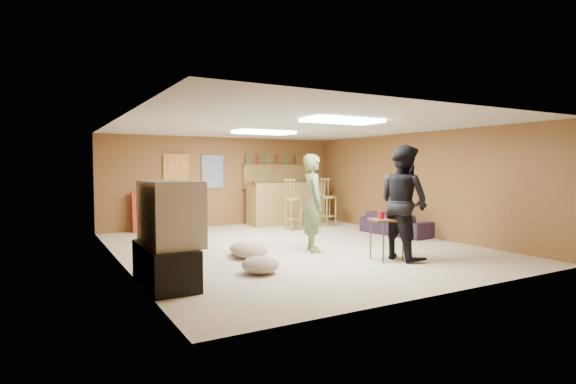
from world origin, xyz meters
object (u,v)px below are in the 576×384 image
person_black (403,202)px  tv_body (170,213)px  tray_table (387,239)px  person_olive (313,203)px  bar_counter (286,203)px  sofa (397,224)px

person_black → tv_body: bearing=84.3°
person_black → tray_table: (-0.28, 0.07, -0.58)m
person_olive → person_black: (0.89, -1.26, 0.06)m
person_black → person_olive: bearing=34.1°
person_olive → tray_table: (0.61, -1.19, -0.52)m
person_black → bar_counter: bearing=-7.3°
tv_body → person_olive: bearing=19.5°
sofa → bar_counter: bearing=18.7°
tray_table → person_black: bearing=-14.0°
tray_table → sofa: bearing=43.9°
person_olive → person_black: bearing=-125.8°
tv_body → tray_table: size_ratio=1.69×
tv_body → bar_counter: size_ratio=0.55×
bar_counter → tray_table: 4.75m
tv_body → person_olive: size_ratio=0.65×
person_olive → tray_table: size_ratio=2.60×
person_olive → bar_counter: bearing=-3.0°
person_olive → tray_table: 1.44m
bar_counter → tray_table: bearing=-99.6°
sofa → tv_body: bearing=102.7°
tv_body → person_olive: (2.74, 0.97, -0.05)m
tv_body → tray_table: (3.36, -0.22, -0.57)m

